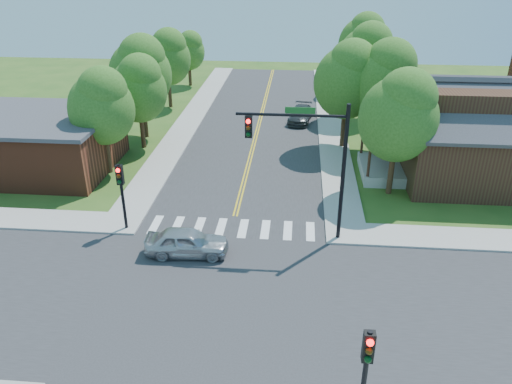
# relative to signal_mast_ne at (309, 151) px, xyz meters

# --- Properties ---
(ground) EXTENTS (100.00, 100.00, 0.00)m
(ground) POSITION_rel_signal_mast_ne_xyz_m (-3.91, -5.59, -4.85)
(ground) COLOR #2C531A
(ground) RESTS_ON ground
(road_ns) EXTENTS (10.00, 90.00, 0.04)m
(road_ns) POSITION_rel_signal_mast_ne_xyz_m (-3.91, -5.59, -4.83)
(road_ns) COLOR #2D2D30
(road_ns) RESTS_ON ground
(road_ew) EXTENTS (90.00, 10.00, 0.04)m
(road_ew) POSITION_rel_signal_mast_ne_xyz_m (-3.91, -5.59, -4.83)
(road_ew) COLOR #2D2D30
(road_ew) RESTS_ON ground
(intersection_patch) EXTENTS (10.20, 10.20, 0.06)m
(intersection_patch) POSITION_rel_signal_mast_ne_xyz_m (-3.91, -5.59, -4.85)
(intersection_patch) COLOR #2D2D30
(intersection_patch) RESTS_ON ground
(sidewalk_ne) EXTENTS (40.00, 40.00, 0.14)m
(sidewalk_ne) POSITION_rel_signal_mast_ne_xyz_m (11.90, 10.23, -4.78)
(sidewalk_ne) COLOR #9E9B93
(sidewalk_ne) RESTS_ON ground
(sidewalk_nw) EXTENTS (40.00, 40.00, 0.14)m
(sidewalk_nw) POSITION_rel_signal_mast_ne_xyz_m (-19.73, 10.23, -4.78)
(sidewalk_nw) COLOR #9E9B93
(sidewalk_nw) RESTS_ON ground
(crosswalk_north) EXTENTS (8.85, 2.00, 0.01)m
(crosswalk_north) POSITION_rel_signal_mast_ne_xyz_m (-3.91, 0.61, -4.80)
(crosswalk_north) COLOR white
(crosswalk_north) RESTS_ON ground
(centerline) EXTENTS (0.30, 90.00, 0.01)m
(centerline) POSITION_rel_signal_mast_ne_xyz_m (-3.91, -5.59, -4.80)
(centerline) COLOR yellow
(centerline) RESTS_ON ground
(signal_mast_ne) EXTENTS (5.30, 0.42, 7.20)m
(signal_mast_ne) POSITION_rel_signal_mast_ne_xyz_m (0.00, 0.00, 0.00)
(signal_mast_ne) COLOR black
(signal_mast_ne) RESTS_ON ground
(signal_pole_se) EXTENTS (0.34, 0.42, 3.80)m
(signal_pole_se) POSITION_rel_signal_mast_ne_xyz_m (1.69, -11.21, -2.19)
(signal_pole_se) COLOR black
(signal_pole_se) RESTS_ON ground
(signal_pole_nw) EXTENTS (0.34, 0.42, 3.80)m
(signal_pole_nw) POSITION_rel_signal_mast_ne_xyz_m (-9.51, -0.01, -2.19)
(signal_pole_nw) COLOR black
(signal_pole_nw) RESTS_ON ground
(house_ne) EXTENTS (13.05, 8.80, 7.11)m
(house_ne) POSITION_rel_signal_mast_ne_xyz_m (11.19, 8.65, -1.52)
(house_ne) COLOR #361A13
(house_ne) RESTS_ON ground
(building_nw) EXTENTS (10.40, 8.40, 3.73)m
(building_nw) POSITION_rel_signal_mast_ne_xyz_m (-18.11, 7.61, -2.97)
(building_nw) COLOR brown
(building_nw) RESTS_ON ground
(tree_e_a) EXTENTS (4.56, 4.33, 7.75)m
(tree_e_a) POSITION_rel_signal_mast_ne_xyz_m (5.21, 5.72, 0.23)
(tree_e_a) COLOR #382314
(tree_e_a) RESTS_ON ground
(tree_e_b) EXTENTS (4.85, 4.60, 8.24)m
(tree_e_b) POSITION_rel_signal_mast_ne_xyz_m (5.34, 12.79, 0.55)
(tree_e_b) COLOR #382314
(tree_e_b) RESTS_ON ground
(tree_e_c) EXTENTS (4.88, 4.64, 8.30)m
(tree_e_c) POSITION_rel_signal_mast_ne_xyz_m (4.95, 20.72, 0.59)
(tree_e_c) COLOR #382314
(tree_e_c) RESTS_ON ground
(tree_e_d) EXTENTS (4.78, 4.54, 8.12)m
(tree_e_d) POSITION_rel_signal_mast_ne_xyz_m (5.55, 29.07, 0.47)
(tree_e_d) COLOR #382314
(tree_e_d) RESTS_ON ground
(tree_w_a) EXTENTS (4.20, 3.99, 7.15)m
(tree_w_a) POSITION_rel_signal_mast_ne_xyz_m (-12.99, 7.34, -0.17)
(tree_w_a) COLOR #382314
(tree_w_a) RESTS_ON ground
(tree_w_b) EXTENTS (4.74, 4.50, 8.05)m
(tree_w_b) POSITION_rel_signal_mast_ne_xyz_m (-12.53, 14.40, 0.42)
(tree_w_b) COLOR #382314
(tree_w_b) RESTS_ON ground
(tree_w_c) EXTENTS (4.29, 4.08, 7.30)m
(tree_w_c) POSITION_rel_signal_mast_ne_xyz_m (-12.61, 22.72, -0.07)
(tree_w_c) COLOR #382314
(tree_w_c) RESTS_ON ground
(tree_w_d) EXTENTS (3.46, 3.28, 5.87)m
(tree_w_d) POSITION_rel_signal_mast_ne_xyz_m (-12.43, 30.98, -1.01)
(tree_w_d) COLOR #382314
(tree_w_d) RESTS_ON ground
(tree_house) EXTENTS (4.74, 4.50, 8.05)m
(tree_house) POSITION_rel_signal_mast_ne_xyz_m (2.85, 13.38, 0.43)
(tree_house) COLOR #382314
(tree_house) RESTS_ON ground
(tree_bldg) EXTENTS (4.15, 3.94, 7.05)m
(tree_bldg) POSITION_rel_signal_mast_ne_xyz_m (-12.07, 12.11, -0.23)
(tree_bldg) COLOR #382314
(tree_bldg) RESTS_ON ground
(car_silver) EXTENTS (2.02, 4.21, 1.38)m
(car_silver) POSITION_rel_signal_mast_ne_xyz_m (-5.76, -2.09, -4.16)
(car_silver) COLOR #BABDC1
(car_silver) RESTS_ON ground
(car_dgrey) EXTENTS (2.92, 4.77, 1.25)m
(car_dgrey) POSITION_rel_signal_mast_ne_xyz_m (-0.41, 19.28, -4.23)
(car_dgrey) COLOR #34383A
(car_dgrey) RESTS_ON ground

